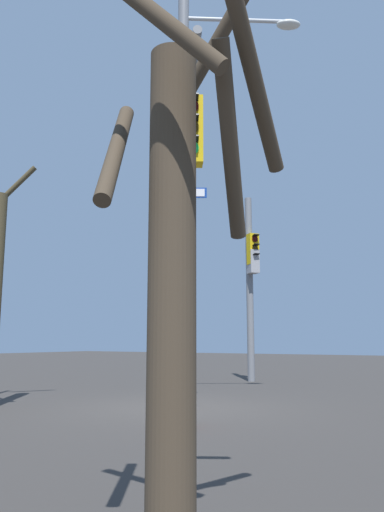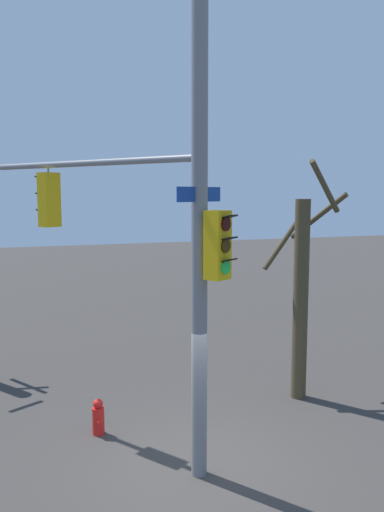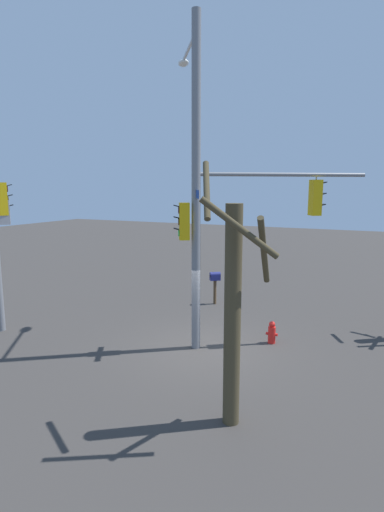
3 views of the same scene
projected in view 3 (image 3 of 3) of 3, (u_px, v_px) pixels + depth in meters
name	position (u px, v px, depth m)	size (l,w,h in m)	color
ground_plane	(203.00, 349.00, 12.54)	(80.00, 80.00, 0.00)	#383431
main_signal_pole_assembly	(214.00, 184.00, 12.03)	(6.24, 3.56, 9.83)	slate
fire_hydrant	(272.00, 333.00, 12.97)	(0.38, 0.24, 0.73)	red
mailbox	(215.00, 279.00, 17.24)	(0.50, 0.46, 1.41)	#4C3823
bare_tree_behind_pole	(233.00, 307.00, 8.18)	(1.81, 1.75, 5.52)	#453C27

